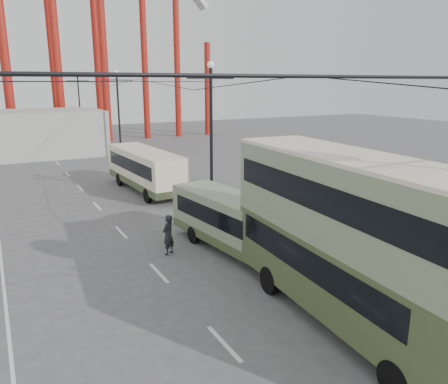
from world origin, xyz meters
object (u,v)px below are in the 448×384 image
single_decker_green (243,226)px  pedestrian (168,235)px  double_decker_bus (351,234)px  single_decker_cream (145,168)px

single_decker_green → pedestrian: bearing=140.1°
double_decker_bus → single_decker_green: bearing=94.4°
single_decker_green → pedestrian: (-3.00, 1.97, -0.56)m
single_decker_green → pedestrian: 3.64m
single_decker_green → single_decker_cream: single_decker_cream is taller
pedestrian → single_decker_cream: bearing=-137.5°
double_decker_bus → single_decker_cream: double_decker_bus is taller
pedestrian → double_decker_bus: bearing=75.4°
double_decker_bus → pedestrian: bearing=113.2°
double_decker_bus → pedestrian: 9.54m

